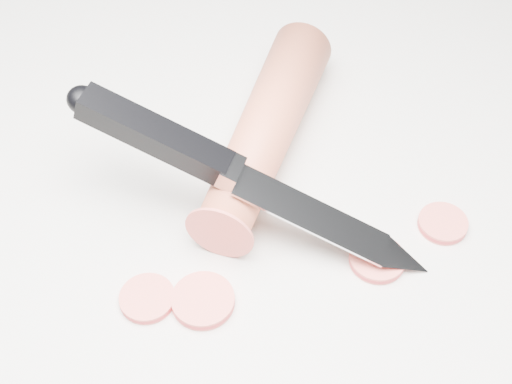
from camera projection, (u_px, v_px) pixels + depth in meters
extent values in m
plane|color=silver|center=(261.00, 283.00, 0.44)|extent=(2.40, 2.40, 0.00)
cylinder|color=#CD5638|center=(266.00, 129.00, 0.50)|extent=(0.14, 0.18, 0.04)
cylinder|color=#E1564A|center=(203.00, 300.00, 0.43)|extent=(0.04, 0.04, 0.01)
cylinder|color=#E1564A|center=(377.00, 259.00, 0.45)|extent=(0.04, 0.04, 0.01)
cylinder|color=#E1564A|center=(147.00, 298.00, 0.43)|extent=(0.03, 0.03, 0.01)
cylinder|color=#E1564A|center=(443.00, 223.00, 0.47)|extent=(0.03, 0.03, 0.01)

